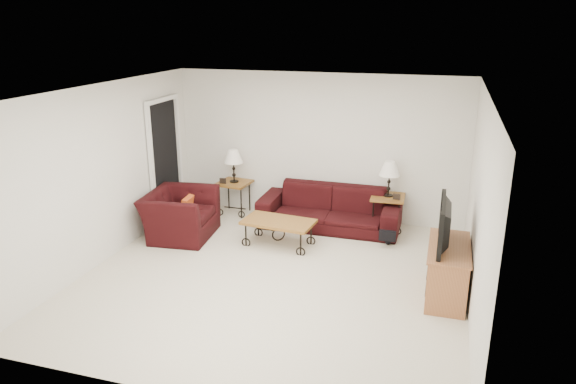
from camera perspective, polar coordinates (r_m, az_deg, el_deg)
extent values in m
plane|color=beige|center=(7.26, -1.61, -9.18)|extent=(5.00, 5.00, 0.00)
cube|color=white|center=(9.10, 3.27, 4.85)|extent=(5.00, 0.02, 2.50)
cube|color=white|center=(4.65, -11.55, -8.77)|extent=(5.00, 0.02, 2.50)
cube|color=white|center=(7.91, -19.18, 1.83)|extent=(0.02, 5.00, 2.50)
cube|color=white|center=(6.48, 19.79, -1.69)|extent=(0.02, 5.00, 2.50)
plane|color=white|center=(6.51, -1.80, 10.79)|extent=(5.00, 5.00, 0.00)
cube|color=black|center=(9.28, -13.05, 3.21)|extent=(0.08, 0.94, 2.04)
imported|color=black|center=(8.84, 4.47, -1.73)|extent=(2.32, 0.91, 0.68)
cube|color=#976026|center=(9.52, -5.74, -0.60)|extent=(0.59, 0.59, 0.59)
cube|color=#976026|center=(8.89, 10.58, -2.20)|extent=(0.55, 0.55, 0.58)
cube|color=black|center=(9.34, -7.01, 1.19)|extent=(0.12, 0.02, 0.10)
cube|color=black|center=(8.63, 11.58, -0.51)|extent=(0.12, 0.04, 0.10)
cube|color=#976026|center=(8.17, -1.02, -4.40)|extent=(1.13, 0.69, 0.40)
imported|color=black|center=(8.63, -11.50, -2.37)|extent=(1.09, 1.22, 0.73)
cube|color=#B74817|center=(8.47, -10.82, -1.61)|extent=(0.12, 0.34, 0.33)
cube|color=#A3663C|center=(6.97, 16.71, -8.13)|extent=(0.47, 1.12, 0.67)
imported|color=black|center=(6.73, 17.01, -3.33)|extent=(0.13, 1.00, 0.58)
ellipsoid|color=black|center=(8.30, 10.75, -4.00)|extent=(0.47, 0.42, 0.50)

